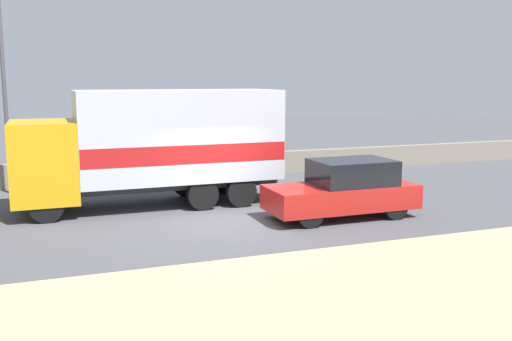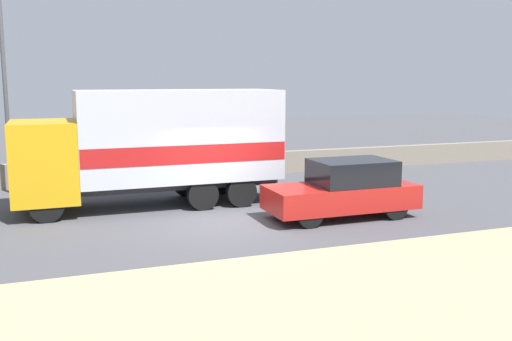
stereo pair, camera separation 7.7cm
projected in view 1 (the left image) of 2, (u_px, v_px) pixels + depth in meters
name	position (u px, v px, depth m)	size (l,w,h in m)	color
ground_plane	(232.00, 222.00, 15.42)	(80.00, 80.00, 0.00)	#47474C
dirt_shoulder_foreground	(338.00, 302.00, 9.88)	(60.00, 5.72, 0.04)	tan
stone_wall_backdrop	(174.00, 168.00, 22.05)	(60.00, 0.35, 0.88)	gray
street_lamp	(2.00, 59.00, 18.63)	(0.56, 0.28, 7.82)	#4C4C51
box_truck	(158.00, 144.00, 17.22)	(7.81, 2.52, 3.51)	gold
car_hatchback	(344.00, 189.00, 15.89)	(4.20, 1.72, 1.62)	#B21E19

